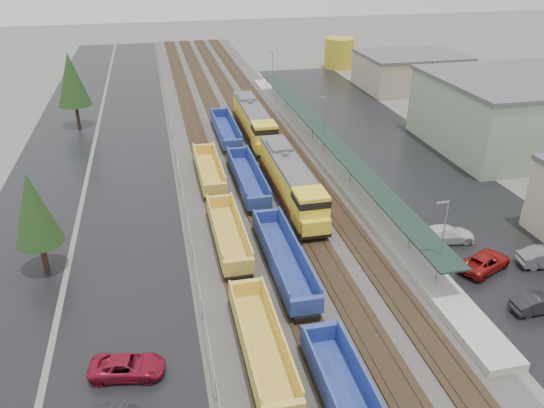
{
  "coord_description": "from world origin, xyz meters",
  "views": [
    {
      "loc": [
        -11.39,
        -11.91,
        25.78
      ],
      "look_at": [
        -1.02,
        33.99,
        2.0
      ],
      "focal_mm": 35.0,
      "sensor_mm": 36.0,
      "label": 1
    }
  ],
  "objects_px": {
    "parked_car_west_c": "(127,367)",
    "parked_car_east_b": "(485,262)",
    "locomotive_lead": "(291,182)",
    "well_string_yellow": "(262,346)",
    "well_string_blue": "(283,259)",
    "locomotive_trail": "(254,122)",
    "parked_car_east_a": "(539,303)",
    "storage_tank": "(339,53)",
    "parked_car_east_c": "(447,234)"
  },
  "relations": [
    {
      "from": "parked_car_east_a",
      "to": "parked_car_east_b",
      "type": "relative_size",
      "value": 0.82
    },
    {
      "from": "parked_car_east_a",
      "to": "parked_car_east_b",
      "type": "bearing_deg",
      "value": 5.99
    },
    {
      "from": "locomotive_lead",
      "to": "well_string_yellow",
      "type": "relative_size",
      "value": 0.27
    },
    {
      "from": "parked_car_east_a",
      "to": "well_string_yellow",
      "type": "bearing_deg",
      "value": 89.99
    },
    {
      "from": "well_string_blue",
      "to": "parked_car_east_b",
      "type": "relative_size",
      "value": 15.88
    },
    {
      "from": "well_string_blue",
      "to": "storage_tank",
      "type": "xyz_separation_m",
      "value": [
        30.75,
        74.4,
        1.99
      ]
    },
    {
      "from": "locomotive_trail",
      "to": "parked_car_east_a",
      "type": "xyz_separation_m",
      "value": [
        13.76,
        -43.4,
        -1.7
      ]
    },
    {
      "from": "locomotive_trail",
      "to": "parked_car_east_b",
      "type": "relative_size",
      "value": 3.78
    },
    {
      "from": "well_string_yellow",
      "to": "parked_car_east_a",
      "type": "bearing_deg",
      "value": 1.11
    },
    {
      "from": "storage_tank",
      "to": "parked_car_east_a",
      "type": "height_order",
      "value": "storage_tank"
    },
    {
      "from": "well_string_yellow",
      "to": "parked_car_west_c",
      "type": "height_order",
      "value": "well_string_yellow"
    },
    {
      "from": "well_string_yellow",
      "to": "well_string_blue",
      "type": "bearing_deg",
      "value": 68.45
    },
    {
      "from": "parked_car_east_b",
      "to": "parked_car_east_c",
      "type": "distance_m",
      "value": 5.08
    },
    {
      "from": "locomotive_lead",
      "to": "locomotive_trail",
      "type": "bearing_deg",
      "value": 90.0
    },
    {
      "from": "well_string_blue",
      "to": "parked_car_east_c",
      "type": "height_order",
      "value": "well_string_blue"
    },
    {
      "from": "well_string_blue",
      "to": "parked_car_east_a",
      "type": "height_order",
      "value": "well_string_blue"
    },
    {
      "from": "parked_car_east_c",
      "to": "storage_tank",
      "type": "bearing_deg",
      "value": -4.02
    },
    {
      "from": "well_string_yellow",
      "to": "locomotive_lead",
      "type": "bearing_deg",
      "value": 70.69
    },
    {
      "from": "well_string_yellow",
      "to": "parked_car_east_c",
      "type": "xyz_separation_m",
      "value": [
        20.17,
        11.49,
        -0.39
      ]
    },
    {
      "from": "well_string_blue",
      "to": "well_string_yellow",
      "type": "bearing_deg",
      "value": -111.55
    },
    {
      "from": "locomotive_trail",
      "to": "well_string_yellow",
      "type": "distance_m",
      "value": 44.57
    },
    {
      "from": "well_string_yellow",
      "to": "parked_car_west_c",
      "type": "distance_m",
      "value": 8.9
    },
    {
      "from": "locomotive_trail",
      "to": "well_string_yellow",
      "type": "bearing_deg",
      "value": -100.34
    },
    {
      "from": "well_string_yellow",
      "to": "locomotive_trail",
      "type": "bearing_deg",
      "value": 79.66
    },
    {
      "from": "parked_car_east_a",
      "to": "locomotive_trail",
      "type": "bearing_deg",
      "value": 16.46
    },
    {
      "from": "locomotive_lead",
      "to": "parked_car_east_c",
      "type": "xyz_separation_m",
      "value": [
        12.17,
        -11.33,
        -1.65
      ]
    },
    {
      "from": "locomotive_trail",
      "to": "well_string_yellow",
      "type": "xyz_separation_m",
      "value": [
        -8.0,
        -43.83,
        -1.26
      ]
    },
    {
      "from": "storage_tank",
      "to": "parked_car_west_c",
      "type": "relative_size",
      "value": 1.29
    },
    {
      "from": "parked_car_west_c",
      "to": "parked_car_east_b",
      "type": "xyz_separation_m",
      "value": [
        29.87,
        5.98,
        0.06
      ]
    },
    {
      "from": "locomotive_trail",
      "to": "well_string_blue",
      "type": "distance_m",
      "value": 33.96
    },
    {
      "from": "locomotive_trail",
      "to": "parked_car_east_a",
      "type": "distance_m",
      "value": 45.56
    },
    {
      "from": "storage_tank",
      "to": "parked_car_east_c",
      "type": "distance_m",
      "value": 74.52
    },
    {
      "from": "well_string_blue",
      "to": "parked_car_east_b",
      "type": "xyz_separation_m",
      "value": [
        17.0,
        -3.65,
        -0.43
      ]
    },
    {
      "from": "locomotive_trail",
      "to": "parked_car_west_c",
      "type": "bearing_deg",
      "value": -111.28
    },
    {
      "from": "locomotive_trail",
      "to": "well_string_yellow",
      "type": "relative_size",
      "value": 0.27
    },
    {
      "from": "locomotive_trail",
      "to": "parked_car_east_a",
      "type": "height_order",
      "value": "locomotive_trail"
    },
    {
      "from": "locomotive_lead",
      "to": "storage_tank",
      "type": "relative_size",
      "value": 3.17
    },
    {
      "from": "storage_tank",
      "to": "parked_car_west_c",
      "type": "xyz_separation_m",
      "value": [
        -43.62,
        -84.03,
        -2.48
      ]
    },
    {
      "from": "locomotive_lead",
      "to": "parked_car_west_c",
      "type": "bearing_deg",
      "value": -127.09
    },
    {
      "from": "locomotive_lead",
      "to": "parked_car_east_a",
      "type": "bearing_deg",
      "value": -58.45
    },
    {
      "from": "locomotive_lead",
      "to": "parked_car_east_b",
      "type": "xyz_separation_m",
      "value": [
        13.0,
        -16.35,
        -1.68
      ]
    },
    {
      "from": "well_string_yellow",
      "to": "parked_car_east_b",
      "type": "xyz_separation_m",
      "value": [
        21.0,
        6.48,
        -0.42
      ]
    },
    {
      "from": "parked_car_west_c",
      "to": "parked_car_east_b",
      "type": "bearing_deg",
      "value": -68.6
    },
    {
      "from": "locomotive_trail",
      "to": "well_string_blue",
      "type": "relative_size",
      "value": 0.24
    },
    {
      "from": "locomotive_trail",
      "to": "parked_car_west_c",
      "type": "distance_m",
      "value": 46.53
    },
    {
      "from": "parked_car_east_b",
      "to": "parked_car_east_c",
      "type": "bearing_deg",
      "value": -14.9
    },
    {
      "from": "well_string_yellow",
      "to": "parked_car_east_b",
      "type": "relative_size",
      "value": 13.99
    },
    {
      "from": "locomotive_lead",
      "to": "well_string_yellow",
      "type": "xyz_separation_m",
      "value": [
        -8.0,
        -22.83,
        -1.26
      ]
    },
    {
      "from": "locomotive_lead",
      "to": "parked_car_east_a",
      "type": "xyz_separation_m",
      "value": [
        13.76,
        -22.4,
        -1.7
      ]
    },
    {
      "from": "storage_tank",
      "to": "parked_car_east_c",
      "type": "xyz_separation_m",
      "value": [
        -14.58,
        -73.04,
        -2.39
      ]
    }
  ]
}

